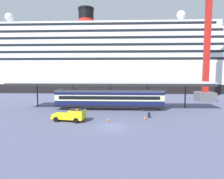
% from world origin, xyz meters
% --- Properties ---
extents(ground_plane, '(400.00, 400.00, 0.00)m').
position_xyz_m(ground_plane, '(0.00, 0.00, 0.00)').
color(ground_plane, '#515673').
extents(cruise_ship, '(131.60, 29.07, 34.97)m').
position_xyz_m(cruise_ship, '(-10.31, 56.00, 12.01)').
color(cruise_ship, black).
rests_on(cruise_ship, ground).
extents(platform_canopy, '(41.29, 5.82, 5.76)m').
position_xyz_m(platform_canopy, '(-1.04, 12.70, 5.52)').
color(platform_canopy, '#BCBCBC').
rests_on(platform_canopy, ground).
extents(train_carriage, '(22.09, 2.81, 4.11)m').
position_xyz_m(train_carriage, '(-1.04, 12.29, 2.31)').
color(train_carriage, black).
rests_on(train_carriage, ground).
extents(service_truck, '(5.47, 2.93, 2.02)m').
position_xyz_m(service_truck, '(-6.42, 2.57, 0.99)').
color(service_truck, yellow).
rests_on(service_truck, ground).
extents(traffic_cone_near, '(0.36, 0.36, 0.68)m').
position_xyz_m(traffic_cone_near, '(5.24, 3.83, 0.34)').
color(traffic_cone_near, black).
rests_on(traffic_cone_near, ground).
extents(traffic_cone_mid, '(0.36, 0.36, 0.65)m').
position_xyz_m(traffic_cone_mid, '(-0.60, 2.48, 0.32)').
color(traffic_cone_mid, black).
rests_on(traffic_cone_mid, ground).
extents(dockside_crane, '(14.26, 4.40, 58.71)m').
position_xyz_m(dockside_crane, '(24.74, 25.19, 17.99)').
color(dockside_crane, '#595960').
rests_on(dockside_crane, ground).
extents(quay_bollard, '(0.48, 0.48, 0.96)m').
position_xyz_m(quay_bollard, '(6.13, 5.46, 0.52)').
color(quay_bollard, black).
rests_on(quay_bollard, ground).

